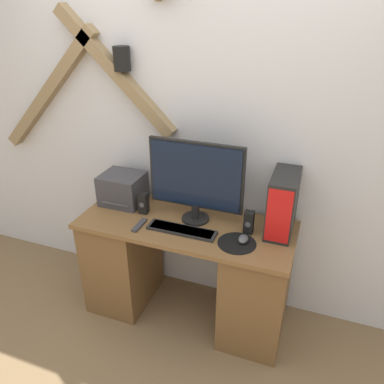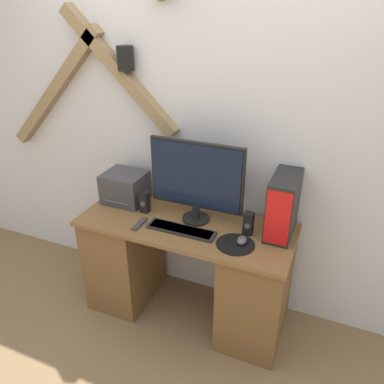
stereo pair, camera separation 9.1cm
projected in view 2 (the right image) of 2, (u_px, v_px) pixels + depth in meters
The scene contains 12 objects.
ground_plane at pixel (170, 339), 2.57m from camera, with size 12.00×12.00×0.00m, color brown.
wall_back at pixel (203, 122), 2.47m from camera, with size 6.40×0.16×2.70m.
desk at pixel (186, 268), 2.62m from camera, with size 1.42×0.57×0.77m.
monitor at pixel (196, 178), 2.36m from camera, with size 0.62×0.18×0.54m.
keyboard at pixel (181, 230), 2.36m from camera, with size 0.45×0.11×0.02m.
mousepad at pixel (235, 244), 2.23m from camera, with size 0.23×0.23×0.00m.
mouse at pixel (242, 240), 2.24m from camera, with size 0.06×0.09×0.04m.
computer_tower at pixel (283, 205), 2.27m from camera, with size 0.16×0.35×0.38m.
printer at pixel (125, 187), 2.68m from camera, with size 0.29×0.26×0.22m.
speaker_left at pixel (145, 202), 2.55m from camera, with size 0.06×0.06×0.15m.
speaker_right at pixel (248, 224), 2.31m from camera, with size 0.06×0.06×0.15m.
remote_control at pixel (140, 224), 2.43m from camera, with size 0.04×0.16×0.02m.
Camera 2 is at (0.85, -1.62, 2.07)m, focal length 35.00 mm.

